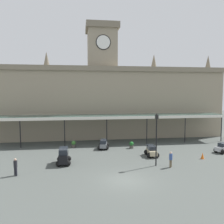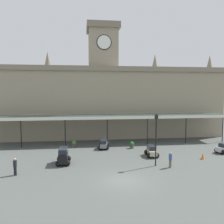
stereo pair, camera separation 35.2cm
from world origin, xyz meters
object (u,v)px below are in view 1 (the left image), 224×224
Objects in this scene: car_beige_estate at (151,152)px; car_grey_estate at (104,145)px; planter_forecourt_centre at (74,144)px; pedestrian_crossing_forecourt at (15,166)px; car_silver_estate at (223,148)px; victorian_lamppost at (156,134)px; car_black_van at (64,157)px; pedestrian_beside_cars at (171,159)px; traffic_cone at (203,156)px; planter_by_canopy at (131,145)px.

car_grey_estate is (-5.47, 4.51, 0.00)m from car_beige_estate.
pedestrian_crossing_forecourt is at bearing -116.11° from planter_forecourt_centre.
car_silver_estate is 0.43× the size of victorian_lamppost.
car_black_van reaches higher than car_silver_estate.
car_black_van is 20.39m from car_silver_estate.
car_silver_estate is 10.27m from pedestrian_beside_cars.
pedestrian_beside_cars is at bearing -29.03° from victorian_lamppost.
car_silver_estate reaches higher than traffic_cone.
car_grey_estate is 1.42× the size of pedestrian_beside_cars.
car_silver_estate is at bearing -18.81° from planter_by_canopy.
planter_forecourt_centre is at bearing 63.89° from pedestrian_crossing_forecourt.
planter_forecourt_centre is 1.00× the size of planter_by_canopy.
pedestrian_crossing_forecourt is at bearing -175.89° from victorian_lamppost.
planter_by_canopy is (-11.36, 3.87, -0.07)m from car_silver_estate.
victorian_lamppost is (-0.67, -3.65, 2.89)m from car_beige_estate.
car_grey_estate is 0.42× the size of victorian_lamppost.
car_silver_estate is 2.52× the size of planter_forecourt_centre.
pedestrian_beside_cars is at bearing -44.74° from planter_forecourt_centre.
victorian_lamppost is (-1.34, 0.75, 2.54)m from pedestrian_beside_cars.
pedestrian_crossing_forecourt is at bearing -146.18° from planter_by_canopy.
car_grey_estate is 1.42× the size of pedestrian_crossing_forecourt.
traffic_cone is (6.29, 1.67, -3.09)m from victorian_lamppost.
pedestrian_beside_cars is 2.32× the size of traffic_cone.
pedestrian_crossing_forecourt is at bearing -144.77° from car_black_van.
planter_by_canopy is at bearing 161.19° from car_silver_estate.
traffic_cone is (16.12, -0.32, -0.45)m from car_black_van.
victorian_lamppost reaches higher than pedestrian_beside_cars.
car_silver_estate is 1.45× the size of pedestrian_crossing_forecourt.
car_black_van is 1.44× the size of pedestrian_beside_cars.
pedestrian_crossing_forecourt is 1.74× the size of planter_forecourt_centre.
pedestrian_beside_cars is 5.53m from traffic_cone.
traffic_cone is at bearing 26.05° from pedestrian_beside_cars.
car_beige_estate and car_silver_estate have the same top height.
car_black_van is 11.51m from pedestrian_beside_cars.
pedestrian_beside_cars is (-9.12, -4.70, 0.34)m from car_silver_estate.
planter_by_canopy reaches higher than traffic_cone.
car_beige_estate is 3.20× the size of traffic_cone.
car_beige_estate and car_grey_estate have the same top height.
car_beige_estate is 4.46m from planter_by_canopy.
car_beige_estate reaches higher than planter_by_canopy.
traffic_cone is at bearing 14.88° from victorian_lamppost.
car_silver_estate is at bearing -15.83° from planter_forecourt_centre.
car_black_van reaches higher than car_grey_estate.
pedestrian_crossing_forecourt is 2.32× the size of traffic_cone.
car_grey_estate is at bearing 140.49° from car_beige_estate.
victorian_lamppost is at bearing -46.57° from planter_forecourt_centre.
traffic_cone is at bearing 7.50° from pedestrian_crossing_forecourt.
planter_forecourt_centre reaches higher than traffic_cone.
planter_by_canopy is (-1.56, 4.17, -0.07)m from car_beige_estate.
victorian_lamppost is (14.08, 1.01, 2.54)m from pedestrian_crossing_forecourt.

